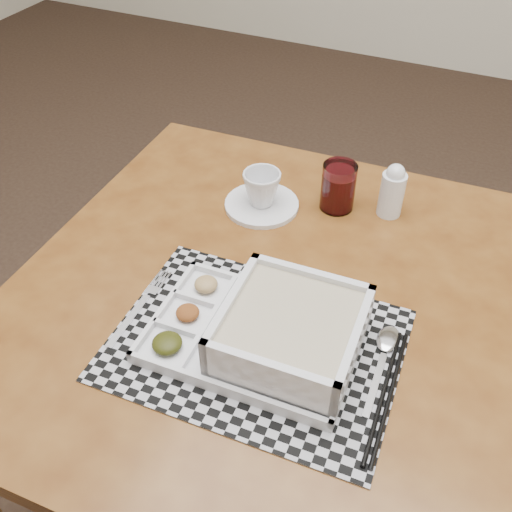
% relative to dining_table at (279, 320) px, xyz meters
% --- Properties ---
extents(floor, '(5.00, 5.00, 0.00)m').
position_rel_dining_table_xyz_m(floor, '(-0.44, 0.17, -0.61)').
color(floor, black).
rests_on(floor, ground).
extents(dining_table, '(0.95, 0.95, 0.68)m').
position_rel_dining_table_xyz_m(dining_table, '(0.00, 0.00, 0.00)').
color(dining_table, '#4F280E').
rests_on(dining_table, ground).
extents(placemat, '(0.45, 0.34, 0.00)m').
position_rel_dining_table_xyz_m(placemat, '(0.01, -0.12, 0.07)').
color(placemat, '#A2A1A8').
rests_on(placemat, dining_table).
extents(serving_tray, '(0.33, 0.23, 0.09)m').
position_rel_dining_table_xyz_m(serving_tray, '(0.05, -0.11, 0.11)').
color(serving_tray, silver).
rests_on(serving_tray, placemat).
extents(fork, '(0.02, 0.19, 0.00)m').
position_rel_dining_table_xyz_m(fork, '(-0.20, -0.13, 0.07)').
color(fork, silver).
rests_on(fork, placemat).
extents(spoon, '(0.04, 0.18, 0.01)m').
position_rel_dining_table_xyz_m(spoon, '(0.20, -0.04, 0.08)').
color(spoon, silver).
rests_on(spoon, placemat).
extents(chopsticks, '(0.03, 0.24, 0.01)m').
position_rel_dining_table_xyz_m(chopsticks, '(0.22, -0.13, 0.08)').
color(chopsticks, black).
rests_on(chopsticks, placemat).
extents(saucer, '(0.15, 0.15, 0.01)m').
position_rel_dining_table_xyz_m(saucer, '(-0.13, 0.21, 0.07)').
color(saucer, silver).
rests_on(saucer, dining_table).
extents(cup, '(0.09, 0.09, 0.07)m').
position_rel_dining_table_xyz_m(cup, '(-0.13, 0.21, 0.12)').
color(cup, silver).
rests_on(cup, saucer).
extents(juice_glass, '(0.07, 0.07, 0.10)m').
position_rel_dining_table_xyz_m(juice_glass, '(0.01, 0.27, 0.12)').
color(juice_glass, white).
rests_on(juice_glass, dining_table).
extents(creamer_bottle, '(0.05, 0.05, 0.11)m').
position_rel_dining_table_xyz_m(creamer_bottle, '(0.11, 0.30, 0.12)').
color(creamer_bottle, silver).
rests_on(creamer_bottle, dining_table).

